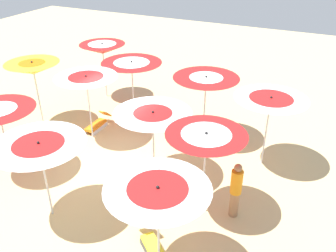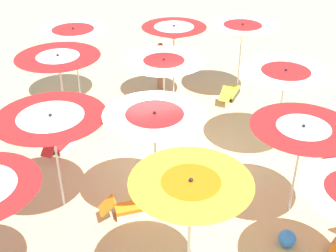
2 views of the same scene
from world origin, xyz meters
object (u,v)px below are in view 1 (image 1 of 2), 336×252
object	(u,v)px
beach_umbrella_6	(153,118)
beach_umbrella_7	(206,141)
beach_umbrella_8	(103,49)
beach_umbrella_2	(40,150)
beach_ball	(5,149)
beach_umbrella_9	(132,66)
lounger_2	(152,244)
beach_umbrella_11	(270,104)
lounger_0	(97,124)
beach_umbrella_4	(33,68)
beach_umbrella_10	(206,83)
beachgoer_0	(236,190)
beach_umbrella_5	(86,82)
lounger_1	(184,125)
beach_umbrella_3	(158,197)

from	to	relation	value
beach_umbrella_6	beach_umbrella_7	size ratio (longest dim) A/B	0.91
beach_umbrella_7	beach_umbrella_8	world-z (taller)	beach_umbrella_7
beach_umbrella_2	beach_ball	world-z (taller)	beach_umbrella_2
beach_umbrella_7	beach_umbrella_9	distance (m)	5.92
lounger_2	beach_umbrella_11	bearing A→B (deg)	111.95
beach_umbrella_2	lounger_0	distance (m)	4.98
beach_umbrella_4	beach_ball	xyz separation A→B (m)	(2.25, 0.42, -2.04)
beach_umbrella_7	beach_umbrella_10	distance (m)	3.80
lounger_2	beach_umbrella_9	bearing A→B (deg)	163.63
beach_umbrella_2	beach_umbrella_4	size ratio (longest dim) A/B	0.92
beach_umbrella_11	lounger_0	world-z (taller)	beach_umbrella_11
beach_umbrella_2	beach_umbrella_7	distance (m)	4.00
beach_umbrella_8	beach_umbrella_11	bearing A→B (deg)	73.17
beach_umbrella_10	beach_umbrella_2	bearing A→B (deg)	-22.97
beach_umbrella_7	lounger_2	xyz separation A→B (m)	(1.77, -0.60, -2.01)
beach_umbrella_4	beachgoer_0	world-z (taller)	beach_umbrella_4
beach_umbrella_5	lounger_2	distance (m)	6.06
beach_umbrella_5	beach_ball	size ratio (longest dim) A/B	6.65
beach_umbrella_5	lounger_1	size ratio (longest dim) A/B	2.00
beach_umbrella_4	beachgoer_0	size ratio (longest dim) A/B	1.53
beach_umbrella_2	beach_umbrella_3	distance (m)	3.40
beach_umbrella_6	beach_umbrella_7	xyz separation A→B (m)	(0.88, 1.89, 0.22)
beach_umbrella_5	lounger_1	xyz separation A→B (m)	(-1.87, 2.82, -1.93)
beach_umbrella_8	beach_umbrella_5	bearing A→B (deg)	25.54
beach_umbrella_8	beachgoer_0	xyz separation A→B (m)	(4.99, 7.31, -1.34)
beach_umbrella_5	beach_umbrella_8	world-z (taller)	beach_umbrella_8
beach_umbrella_6	lounger_2	xyz separation A→B (m)	(2.64, 1.29, -1.79)
beach_umbrella_6	beach_umbrella_10	bearing A→B (deg)	167.48
beach_umbrella_4	lounger_1	xyz separation A→B (m)	(-1.79, 5.23, -2.01)
beach_umbrella_8	lounger_1	distance (m)	4.98
beach_umbrella_7	beach_ball	size ratio (longest dim) A/B	6.86
beach_umbrella_7	lounger_2	size ratio (longest dim) A/B	1.96
lounger_1	lounger_0	bearing A→B (deg)	-120.61
beach_umbrella_8	beachgoer_0	bearing A→B (deg)	55.67
beach_umbrella_4	beachgoer_0	xyz separation A→B (m)	(1.85, 8.18, -1.37)
beach_umbrella_4	beach_umbrella_7	world-z (taller)	beach_umbrella_4
beach_umbrella_8	beach_ball	size ratio (longest dim) A/B	6.82
beach_umbrella_4	beach_umbrella_3	bearing A→B (deg)	59.33
beach_umbrella_11	beach_umbrella_5	bearing A→B (deg)	-80.72
beach_umbrella_4	beach_umbrella_11	bearing A→B (deg)	96.06
beach_umbrella_5	beach_umbrella_9	world-z (taller)	beach_umbrella_5
beach_umbrella_4	beachgoer_0	distance (m)	8.49
beach_umbrella_2	beach_umbrella_10	world-z (taller)	beach_umbrella_10
beach_umbrella_4	lounger_1	size ratio (longest dim) A/B	2.09
beach_umbrella_8	beach_umbrella_6	bearing A→B (deg)	46.87
beach_umbrella_4	beach_umbrella_11	world-z (taller)	beach_umbrella_4
beach_umbrella_6	lounger_2	world-z (taller)	beach_umbrella_6
beach_umbrella_7	beachgoer_0	size ratio (longest dim) A/B	1.51
beachgoer_0	beach_umbrella_2	bearing A→B (deg)	158.47
beach_umbrella_6	beach_umbrella_2	bearing A→B (deg)	-32.10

